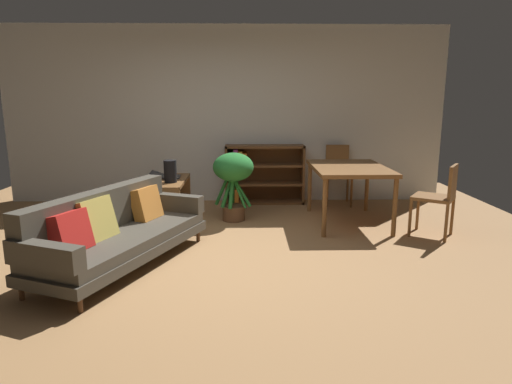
% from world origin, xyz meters
% --- Properties ---
extents(ground_plane, '(8.16, 8.16, 0.00)m').
position_xyz_m(ground_plane, '(0.00, 0.00, 0.00)').
color(ground_plane, '#A87A4C').
extents(back_wall_panel, '(6.80, 0.10, 2.70)m').
position_xyz_m(back_wall_panel, '(0.00, 2.70, 1.35)').
color(back_wall_panel, silver).
rests_on(back_wall_panel, ground_plane).
extents(fabric_couch, '(1.45, 2.16, 0.73)m').
position_xyz_m(fabric_couch, '(-0.97, -0.16, 0.35)').
color(fabric_couch, '#56351E').
rests_on(fabric_couch, ground_plane).
extents(media_console, '(0.37, 1.06, 0.55)m').
position_xyz_m(media_console, '(-0.68, 1.49, 0.27)').
color(media_console, brown).
rests_on(media_console, ground_plane).
extents(open_laptop, '(0.41, 0.33, 0.09)m').
position_xyz_m(open_laptop, '(-0.77, 1.66, 0.57)').
color(open_laptop, '#333338').
rests_on(open_laptop, media_console).
extents(desk_speaker, '(0.16, 0.16, 0.29)m').
position_xyz_m(desk_speaker, '(-0.66, 1.31, 0.69)').
color(desk_speaker, black).
rests_on(desk_speaker, media_console).
extents(potted_floor_plant, '(0.54, 0.54, 0.91)m').
position_xyz_m(potted_floor_plant, '(0.14, 1.46, 0.63)').
color(potted_floor_plant, brown).
rests_on(potted_floor_plant, ground_plane).
extents(dining_table, '(0.93, 1.33, 0.75)m').
position_xyz_m(dining_table, '(1.64, 1.31, 0.68)').
color(dining_table, brown).
rests_on(dining_table, ground_plane).
extents(dining_chair_near, '(0.59, 0.58, 0.87)m').
position_xyz_m(dining_chair_near, '(2.57, 0.68, 0.50)').
color(dining_chair_near, brown).
rests_on(dining_chair_near, ground_plane).
extents(dining_chair_far, '(0.43, 0.46, 0.90)m').
position_xyz_m(dining_chair_far, '(1.73, 2.42, 0.51)').
color(dining_chair_far, brown).
rests_on(dining_chair_far, ground_plane).
extents(bookshelf, '(1.22, 0.34, 0.91)m').
position_xyz_m(bookshelf, '(0.53, 2.51, 0.46)').
color(bookshelf, brown).
rests_on(bookshelf, ground_plane).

